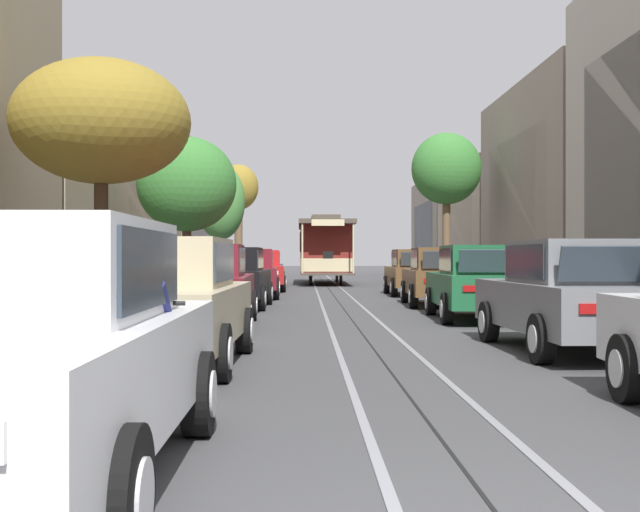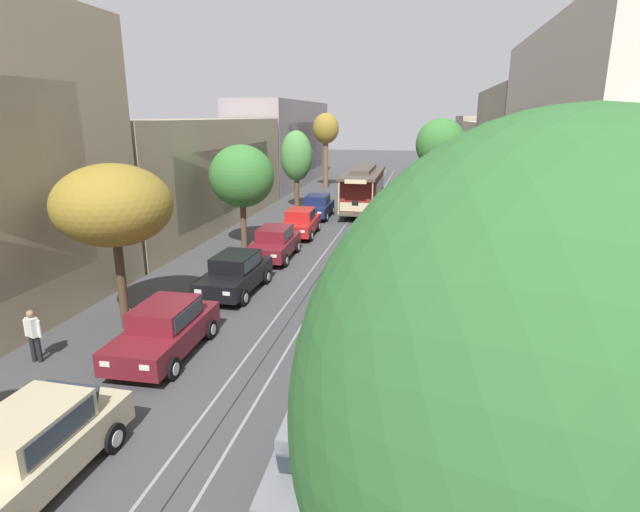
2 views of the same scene
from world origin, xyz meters
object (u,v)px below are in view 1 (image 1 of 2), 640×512
object	(u,v)px
street_tree_kerb_left_mid	(187,185)
street_tree_kerb_right_second	(446,170)
parked_car_maroon_mid_left	(203,285)
parked_car_red_sixth_left	(260,270)
parked_car_black_fourth_left	(232,277)
pedestrian_on_right_pavement	(506,265)
parked_car_navy_far_left	(263,268)
parked_car_beige_second_left	(163,301)
parked_car_brown_fifth_right	(416,272)
parked_car_white_near_left	(22,350)
parked_car_green_mid_right	(480,282)
parked_car_brown_fourth_right	(441,276)
cable_car_trolley	(325,250)
street_tree_kerb_left_fourth	(221,203)
parked_car_grey_second_right	(574,295)
pedestrian_crossing_far	(475,266)
motorcycle_with_rider	(130,365)
parked_car_maroon_fifth_left	(249,273)
street_tree_kerb_left_second	(101,123)
street_tree_kerb_left_far	(239,191)

from	to	relation	value
street_tree_kerb_left_mid	street_tree_kerb_right_second	world-z (taller)	street_tree_kerb_right_second
parked_car_maroon_mid_left	parked_car_red_sixth_left	bearing A→B (deg)	89.20
parked_car_black_fourth_left	pedestrian_on_right_pavement	xyz separation A→B (m)	(9.83, 10.43, 0.19)
parked_car_navy_far_left	pedestrian_on_right_pavement	distance (m)	11.30
parked_car_beige_second_left	parked_car_brown_fifth_right	size ratio (longest dim) A/B	1.00
parked_car_white_near_left	parked_car_beige_second_left	bearing A→B (deg)	90.77
parked_car_red_sixth_left	parked_car_green_mid_right	size ratio (longest dim) A/B	1.00
parked_car_navy_far_left	parked_car_brown_fourth_right	world-z (taller)	same
parked_car_black_fourth_left	parked_car_navy_far_left	bearing A→B (deg)	89.91
parked_car_white_near_left	parked_car_brown_fourth_right	distance (m)	18.25
cable_car_trolley	parked_car_navy_far_left	bearing A→B (deg)	-133.46
parked_car_brown_fifth_right	street_tree_kerb_right_second	bearing A→B (deg)	72.93
parked_car_beige_second_left	street_tree_kerb_left_fourth	bearing A→B (deg)	94.49
pedestrian_on_right_pavement	parked_car_grey_second_right	bearing A→B (deg)	-101.34
street_tree_kerb_left_fourth	cable_car_trolley	xyz separation A→B (m)	(5.15, -0.06, -2.32)
parked_car_maroon_mid_left	parked_car_brown_fifth_right	xyz separation A→B (m)	(5.81, 12.41, 0.00)
parked_car_red_sixth_left	parked_car_brown_fifth_right	world-z (taller)	same
cable_car_trolley	pedestrian_crossing_far	size ratio (longest dim) A/B	5.73
parked_car_brown_fifth_right	parked_car_red_sixth_left	bearing A→B (deg)	146.92
motorcycle_with_rider	parked_car_maroon_fifth_left	bearing A→B (deg)	91.78
motorcycle_with_rider	parked_car_green_mid_right	bearing A→B (deg)	67.97
parked_car_brown_fourth_right	street_tree_kerb_left_mid	bearing A→B (deg)	140.95
parked_car_black_fourth_left	street_tree_kerb_right_second	size ratio (longest dim) A/B	0.64
parked_car_beige_second_left	parked_car_black_fourth_left	bearing A→B (deg)	90.81
parked_car_green_mid_right	street_tree_kerb_left_fourth	size ratio (longest dim) A/B	0.75
parked_car_black_fourth_left	parked_car_green_mid_right	bearing A→B (deg)	-36.69
parked_car_navy_far_left	street_tree_kerb_right_second	xyz separation A→B (m)	(8.20, -1.30, 4.38)
parked_car_maroon_mid_left	parked_car_grey_second_right	distance (m)	7.22
parked_car_beige_second_left	parked_car_brown_fifth_right	distance (m)	18.96
street_tree_kerb_right_second	pedestrian_on_right_pavement	size ratio (longest dim) A/B	3.92
parked_car_maroon_mid_left	parked_car_brown_fifth_right	world-z (taller)	same
parked_car_red_sixth_left	street_tree_kerb_left_second	distance (m)	15.07
parked_car_brown_fourth_right	street_tree_kerb_left_far	distance (m)	31.83
street_tree_kerb_left_far	motorcycle_with_rider	size ratio (longest dim) A/B	3.65
street_tree_kerb_left_second	street_tree_kerb_left_fourth	bearing A→B (deg)	89.60
parked_car_navy_far_left	motorcycle_with_rider	xyz separation A→B (m)	(0.75, -32.27, -0.15)
street_tree_kerb_left_mid	cable_car_trolley	xyz separation A→B (m)	(5.11, 11.97, -2.18)
cable_car_trolley	pedestrian_crossing_far	xyz separation A→B (m)	(6.99, -2.31, -0.76)
motorcycle_with_rider	street_tree_kerb_right_second	bearing A→B (deg)	76.48
parked_car_white_near_left	pedestrian_on_right_pavement	xyz separation A→B (m)	(9.59, 27.10, 0.19)
parked_car_maroon_fifth_left	cable_car_trolley	bearing A→B (deg)	78.61
parked_car_navy_far_left	parked_car_red_sixth_left	bearing A→B (deg)	-88.49
parked_car_red_sixth_left	street_tree_kerb_left_far	distance (m)	21.53
parked_car_brown_fifth_right	parked_car_grey_second_right	bearing A→B (deg)	-90.12
motorcycle_with_rider	pedestrian_on_right_pavement	xyz separation A→B (m)	(9.05, 26.65, 0.34)
parked_car_black_fourth_left	parked_car_grey_second_right	world-z (taller)	same
parked_car_navy_far_left	street_tree_kerb_left_far	world-z (taller)	street_tree_kerb_left_far
parked_car_maroon_mid_left	parked_car_brown_fifth_right	bearing A→B (deg)	64.93
parked_car_beige_second_left	parked_car_brown_fifth_right	world-z (taller)	same
motorcycle_with_rider	parked_car_brown_fifth_right	bearing A→B (deg)	77.75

